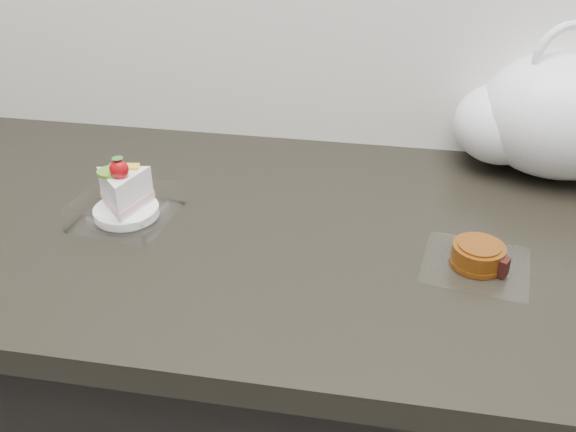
{
  "coord_description": "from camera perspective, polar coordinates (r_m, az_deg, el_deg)",
  "views": [
    {
      "loc": [
        0.02,
        0.89,
        1.41
      ],
      "look_at": [
        -0.12,
        1.65,
        0.94
      ],
      "focal_mm": 40.0,
      "sensor_mm": 36.0,
      "label": 1
    }
  ],
  "objects": [
    {
      "name": "cake_tray",
      "position": [
        1.0,
        -14.3,
        1.28
      ],
      "size": [
        0.15,
        0.15,
        0.11
      ],
      "rotation": [
        0.0,
        0.0,
        -0.13
      ],
      "color": "white",
      "rests_on": "counter"
    },
    {
      "name": "mooncake_wrap",
      "position": [
        0.91,
        16.57,
        -3.53
      ],
      "size": [
        0.16,
        0.15,
        0.03
      ],
      "rotation": [
        0.0,
        0.0,
        0.02
      ],
      "color": "white",
      "rests_on": "counter"
    },
    {
      "name": "plastic_bag",
      "position": [
        1.16,
        22.48,
        8.21
      ],
      "size": [
        0.35,
        0.26,
        0.26
      ],
      "rotation": [
        0.0,
        0.0,
        0.16
      ],
      "color": "white",
      "rests_on": "counter"
    }
  ]
}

